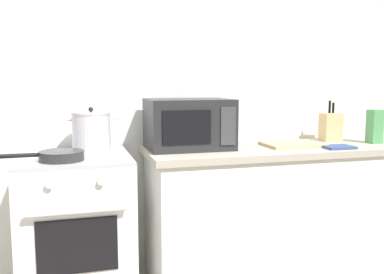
# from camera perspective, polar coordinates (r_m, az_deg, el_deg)

# --- Properties ---
(back_wall) EXTENTS (4.40, 0.10, 2.50)m
(back_wall) POSITION_cam_1_polar(r_m,az_deg,el_deg) (2.85, -2.41, 5.90)
(back_wall) COLOR silver
(back_wall) RESTS_ON ground_plane
(lower_cabinet_right) EXTENTS (1.64, 0.56, 0.88)m
(lower_cabinet_right) POSITION_cam_1_polar(r_m,az_deg,el_deg) (2.87, 11.31, -10.70)
(lower_cabinet_right) COLOR white
(lower_cabinet_right) RESTS_ON ground_plane
(countertop_right) EXTENTS (1.70, 0.60, 0.04)m
(countertop_right) POSITION_cam_1_polar(r_m,az_deg,el_deg) (2.76, 11.55, -1.59)
(countertop_right) COLOR #ADA393
(countertop_right) RESTS_ON lower_cabinet_right
(stove) EXTENTS (0.60, 0.64, 0.92)m
(stove) POSITION_cam_1_polar(r_m,az_deg,el_deg) (2.55, -15.00, -12.64)
(stove) COLOR white
(stove) RESTS_ON ground_plane
(stock_pot) EXTENTS (0.31, 0.22, 0.26)m
(stock_pot) POSITION_cam_1_polar(r_m,az_deg,el_deg) (2.53, -13.19, 0.68)
(stock_pot) COLOR silver
(stock_pot) RESTS_ON stove
(frying_pan) EXTENTS (0.43, 0.23, 0.05)m
(frying_pan) POSITION_cam_1_polar(r_m,az_deg,el_deg) (2.31, -17.11, -2.39)
(frying_pan) COLOR #28282B
(frying_pan) RESTS_ON stove
(microwave) EXTENTS (0.50, 0.37, 0.30)m
(microwave) POSITION_cam_1_polar(r_m,az_deg,el_deg) (2.59, -0.43, 1.75)
(microwave) COLOR #232326
(microwave) RESTS_ON countertop_right
(cutting_board) EXTENTS (0.36, 0.26, 0.02)m
(cutting_board) POSITION_cam_1_polar(r_m,az_deg,el_deg) (2.78, 13.21, -0.96)
(cutting_board) COLOR tan
(cutting_board) RESTS_ON countertop_right
(knife_block) EXTENTS (0.13, 0.10, 0.28)m
(knife_block) POSITION_cam_1_polar(r_m,az_deg,el_deg) (3.07, 17.92, 1.30)
(knife_block) COLOR tan
(knife_block) RESTS_ON countertop_right
(pasta_box) EXTENTS (0.08, 0.08, 0.22)m
(pasta_box) POSITION_cam_1_polar(r_m,az_deg,el_deg) (3.06, 23.08, 1.29)
(pasta_box) COLOR #4C9356
(pasta_box) RESTS_ON countertop_right
(oven_mitt) EXTENTS (0.18, 0.14, 0.02)m
(oven_mitt) POSITION_cam_1_polar(r_m,az_deg,el_deg) (2.76, 18.79, -1.26)
(oven_mitt) COLOR #33477A
(oven_mitt) RESTS_ON countertop_right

